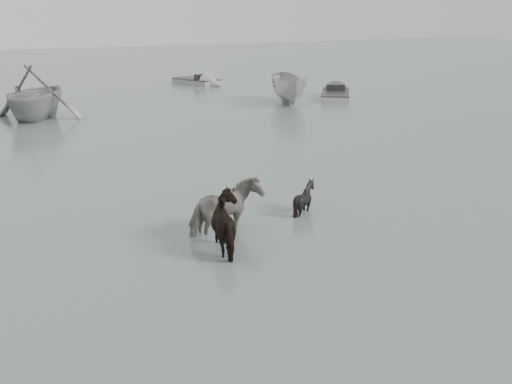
% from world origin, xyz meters
% --- Properties ---
extents(ground, '(140.00, 140.00, 0.00)m').
position_xyz_m(ground, '(0.00, 0.00, 0.00)').
color(ground, slate).
rests_on(ground, ground).
extents(pony_pinto, '(2.14, 1.43, 1.66)m').
position_xyz_m(pony_pinto, '(0.60, 0.51, 0.83)').
color(pony_pinto, black).
rests_on(pony_pinto, ground).
extents(pony_dark, '(1.66, 1.82, 1.53)m').
position_xyz_m(pony_dark, '(0.31, -0.64, 0.77)').
color(pony_dark, black).
rests_on(pony_dark, ground).
extents(pony_black, '(1.05, 0.95, 1.11)m').
position_xyz_m(pony_black, '(3.18, 1.08, 0.55)').
color(pony_black, black).
rests_on(pony_black, ground).
extents(rowboat_trail, '(6.80, 7.03, 2.83)m').
position_xyz_m(rowboat_trail, '(-2.00, 19.54, 1.42)').
color(rowboat_trail, gray).
rests_on(rowboat_trail, ground).
extents(boat_small, '(3.10, 5.10, 1.85)m').
position_xyz_m(boat_small, '(11.87, 19.04, 0.92)').
color(boat_small, '#AAAAA5').
rests_on(boat_small, ground).
extents(skiff_port, '(4.38, 5.69, 0.75)m').
position_xyz_m(skiff_port, '(15.26, 19.51, 0.38)').
color(skiff_port, '#A3A6A3').
rests_on(skiff_port, ground).
extents(skiff_mid, '(3.38, 5.13, 0.75)m').
position_xyz_m(skiff_mid, '(9.86, 29.50, 0.38)').
color(skiff_mid, gray).
rests_on(skiff_mid, ground).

